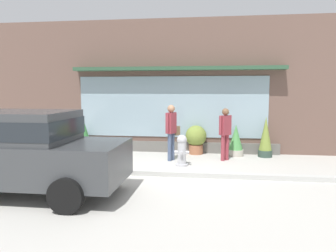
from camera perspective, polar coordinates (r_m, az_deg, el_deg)
The scene contains 11 objects.
ground_plane at distance 8.59m, azimuth -0.63°, elevation -8.27°, with size 60.00×60.00×0.00m, color #B2AFA8.
curb_strip at distance 8.38m, azimuth -0.83°, elevation -8.22°, with size 14.00×0.24×0.12m, color #B2B2AD.
storefront at distance 11.47m, azimuth 1.70°, elevation 6.72°, with size 14.00×0.81×4.57m.
fire_hydrant at distance 9.34m, azimuth 2.43°, elevation -4.20°, with size 0.42×0.39×0.89m.
pedestrian_with_handbag at distance 9.98m, azimuth 0.62°, elevation -0.37°, with size 0.40×0.62×1.71m.
pedestrian_passerby at distance 10.14m, azimuth 9.93°, elevation -0.69°, with size 0.39×0.39×1.60m.
parked_car_dark_gray at distance 7.34m, azimuth -23.88°, elevation -3.59°, with size 4.01×1.97×1.73m.
potted_plant_near_hydrant at distance 10.96m, azimuth 11.72°, elevation -2.56°, with size 0.51×0.51×1.03m.
potted_plant_corner_tall at distance 11.91m, azimuth -14.26°, elevation -2.02°, with size 0.44×0.44×0.99m.
potted_plant_window_left at distance 11.10m, azimuth 4.89°, elevation -2.12°, with size 0.71×0.71×0.97m.
potted_plant_low_front at distance 11.01m, azimuth 16.62°, elevation -1.94°, with size 0.45×0.45×1.30m.
Camera 1 is at (1.23, -8.22, 2.17)m, focal length 35.01 mm.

